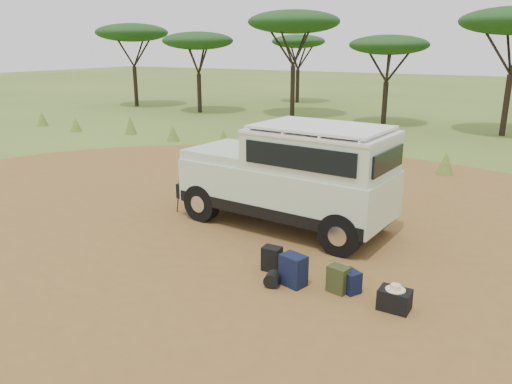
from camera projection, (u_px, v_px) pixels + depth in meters
The scene contains 13 objects.
ground at pixel (241, 237), 11.54m from camera, with size 140.00×140.00×0.00m, color #516524.
dirt_clearing at pixel (241, 237), 11.54m from camera, with size 23.00×23.00×0.01m, color brown.
grass_fringe at pixel (366, 153), 18.56m from camera, with size 36.60×1.60×0.90m.
acacia_treeline at pixel (450, 33), 26.23m from camera, with size 46.70×13.20×6.26m.
safari_vehicle at pixel (292, 178), 11.85m from camera, with size 5.40×2.50×2.54m.
walking_staff at pixel (179, 186), 12.86m from camera, with size 0.04×0.04×1.56m, color brown.
backpack_black at pixel (272, 259), 9.75m from camera, with size 0.36×0.27×0.49m, color black.
backpack_navy at pixel (293, 270), 9.13m from camera, with size 0.46×0.33×0.60m, color #111D35.
backpack_olive at pixel (338, 279), 8.89m from camera, with size 0.36×0.26×0.50m, color #323B1B.
duffel_navy at pixel (350, 281), 8.91m from camera, with size 0.36×0.27×0.41m, color #111D35.
hard_case at pixel (394, 300), 8.31m from camera, with size 0.52×0.37×0.37m, color black.
stuff_sack at pixel (272, 279), 9.14m from camera, with size 0.28×0.28×0.28m, color black.
safari_hat at pixel (396, 288), 8.25m from camera, with size 0.33×0.33×0.10m.
Camera 1 is at (5.70, -9.14, 4.27)m, focal length 35.00 mm.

